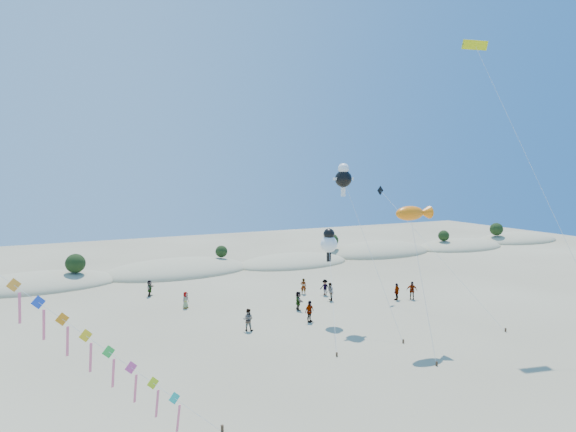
{
  "coord_description": "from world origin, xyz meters",
  "views": [
    {
      "loc": [
        -13.64,
        -15.87,
        12.91
      ],
      "look_at": [
        0.77,
        14.0,
        9.85
      ],
      "focal_mm": 30.0,
      "sensor_mm": 36.0,
      "label": 1
    }
  ],
  "objects": [
    {
      "name": "dune_ridge",
      "position": [
        1.06,
        45.14,
        0.11
      ],
      "size": [
        145.3,
        11.49,
        5.57
      ],
      "color": "tan",
      "rests_on": "ground"
    },
    {
      "name": "fish_kite",
      "position": [
        10.52,
        12.47,
        9.79
      ],
      "size": [
        3.36,
        5.35,
        10.36
      ],
      "color": "#3F2D1E",
      "rests_on": "ground"
    },
    {
      "name": "cartoon_kite_low",
      "position": [
        7.47,
        19.72,
        6.83
      ],
      "size": [
        4.65,
        8.5,
        8.03
      ],
      "color": "#3F2D1E",
      "rests_on": "ground"
    },
    {
      "name": "cartoon_kite_high",
      "position": [
        8.79,
        19.57,
        12.44
      ],
      "size": [
        2.0,
        8.29,
        13.64
      ],
      "color": "#3F2D1E",
      "rests_on": "ground"
    },
    {
      "name": "parafoil_kite",
      "position": [
        17.93,
        13.78,
        22.75
      ],
      "size": [
        2.49,
        12.89,
        23.7
      ],
      "color": "#3F2D1E",
      "rests_on": "ground"
    },
    {
      "name": "dark_kite",
      "position": [
        17.32,
        20.84,
        7.8
      ],
      "size": [
        2.44,
        14.65,
        11.47
      ],
      "color": "#3F2D1E",
      "rests_on": "ground"
    },
    {
      "name": "beachgoers",
      "position": [
        6.56,
        24.96,
        0.87
      ],
      "size": [
        24.87,
        16.11,
        1.87
      ],
      "color": "slate",
      "rests_on": "ground"
    }
  ]
}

